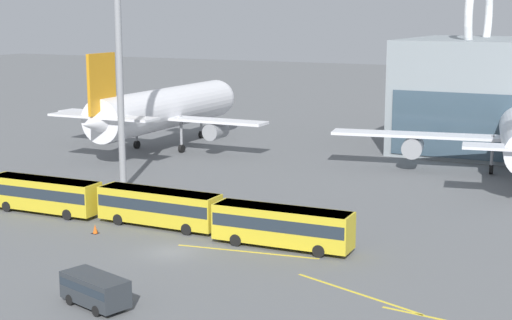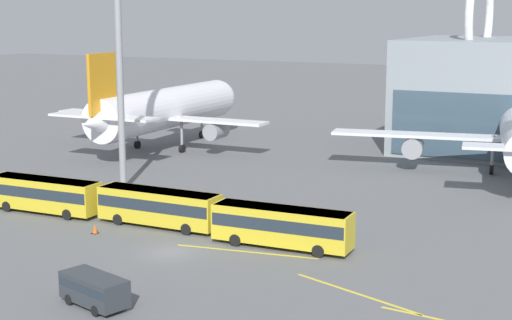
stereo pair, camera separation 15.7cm
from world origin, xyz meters
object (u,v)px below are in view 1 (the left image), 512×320
Objects in this scene: airliner_at_gate_near at (163,109)px; traffic_cone_0 at (95,229)px; shuttle_bus_1 at (159,205)px; shuttle_bus_2 at (282,224)px; service_van_foreground at (95,288)px; shuttle_bus_0 at (44,193)px; floodlight_mast at (118,8)px.

traffic_cone_0 is at bearing -155.68° from airliner_at_gate_near.
shuttle_bus_1 is 0.99× the size of shuttle_bus_2.
airliner_at_gate_near is 6.67× the size of service_van_foreground.
floodlight_mast reaches higher than shuttle_bus_0.
traffic_cone_0 is (8.58, -3.49, -1.53)m from shuttle_bus_0.
airliner_at_gate_near is 48.15m from shuttle_bus_2.
floodlight_mast reaches higher than service_van_foreground.
floodlight_mast is at bearing 137.68° from shuttle_bus_1.
airliner_at_gate_near is 45.10× the size of traffic_cone_0.
shuttle_bus_0 is at bearing 154.63° from service_van_foreground.
shuttle_bus_2 is 14.69× the size of traffic_cone_0.
floodlight_mast is (0.74, 11.34, 17.07)m from shuttle_bus_0.
shuttle_bus_0 reaches higher than service_van_foreground.
shuttle_bus_1 is at bearing 49.15° from traffic_cone_0.
floodlight_mast is (-11.54, 10.56, 17.07)m from shuttle_bus_1.
shuttle_bus_0 and shuttle_bus_2 have the same top height.
airliner_at_gate_near is at bearing 122.72° from shuttle_bus_1.
traffic_cone_0 is at bearing 144.28° from service_van_foreground.
airliner_at_gate_near is at bearing 132.38° from shuttle_bus_2.
shuttle_bus_1 is (21.36, -33.41, -3.62)m from airliner_at_gate_near.
floodlight_mast reaches higher than shuttle_bus_1.
floodlight_mast is (9.82, -22.85, 13.45)m from airliner_at_gate_near.
shuttle_bus_0 and shuttle_bus_1 have the same top height.
shuttle_bus_2 is at bearing -136.30° from airliner_at_gate_near.
shuttle_bus_2 is 17.81m from service_van_foreground.
shuttle_bus_2 is 31.45m from floodlight_mast.
service_van_foreground is (6.89, -17.80, -0.69)m from shuttle_bus_1.
shuttle_bus_1 is 19.10m from service_van_foreground.
shuttle_bus_0 is 12.31m from shuttle_bus_1.
service_van_foreground is 17.20m from traffic_cone_0.
shuttle_bus_0 is 14.66× the size of traffic_cone_0.
floodlight_mast is at bearing -157.54° from airliner_at_gate_near.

